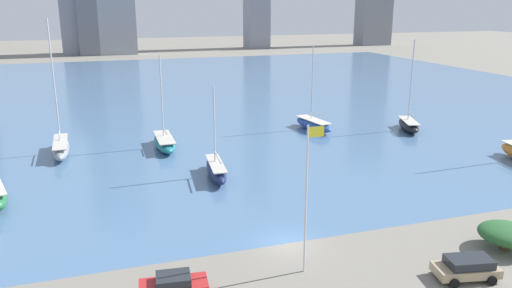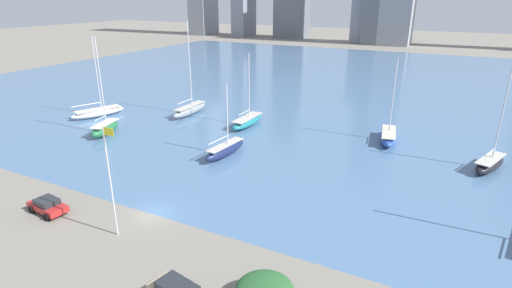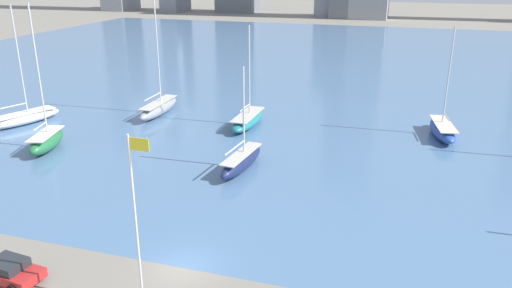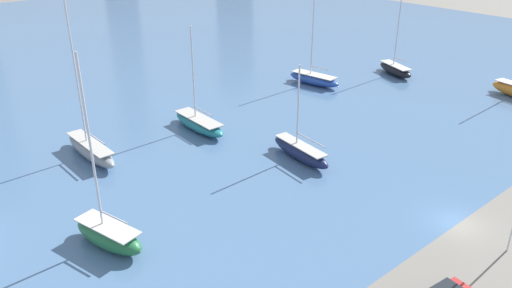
# 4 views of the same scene
# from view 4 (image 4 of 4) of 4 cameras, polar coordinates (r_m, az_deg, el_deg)

# --- Properties ---
(ground_plane) EXTENTS (500.00, 500.00, 0.00)m
(ground_plane) POSITION_cam_4_polar(r_m,az_deg,el_deg) (45.07, 22.06, -8.46)
(ground_plane) COLOR gray
(harbor_water) EXTENTS (180.00, 140.00, 0.00)m
(harbor_water) POSITION_cam_4_polar(r_m,az_deg,el_deg) (95.47, -17.60, 9.72)
(harbor_water) COLOR #4C7099
(harbor_water) RESTS_ON ground_plane
(sailboat_blue) EXTENTS (3.74, 8.78, 12.53)m
(sailboat_blue) POSITION_cam_4_polar(r_m,az_deg,el_deg) (75.06, 6.64, 7.42)
(sailboat_blue) COLOR #284CA8
(sailboat_blue) RESTS_ON harbor_water
(sailboat_teal) EXTENTS (2.60, 9.10, 12.16)m
(sailboat_teal) POSITION_cam_4_polar(r_m,az_deg,el_deg) (59.02, -6.55, 2.39)
(sailboat_teal) COLOR #1E757F
(sailboat_teal) RESTS_ON harbor_water
(sailboat_gray) EXTENTS (2.24, 9.90, 16.68)m
(sailboat_gray) POSITION_cam_4_polar(r_m,az_deg,el_deg) (54.69, -18.38, -0.54)
(sailboat_gray) COLOR gray
(sailboat_gray) RESTS_ON harbor_water
(sailboat_navy) EXTENTS (2.57, 8.52, 10.01)m
(sailboat_navy) POSITION_cam_4_polar(r_m,az_deg,el_deg) (51.83, 5.09, -0.83)
(sailboat_navy) COLOR #19234C
(sailboat_navy) RESTS_ON harbor_water
(sailboat_green) EXTENTS (3.98, 7.25, 15.25)m
(sailboat_green) POSITION_cam_4_polar(r_m,az_deg,el_deg) (40.40, -16.52, -9.86)
(sailboat_green) COLOR #236B3D
(sailboat_green) RESTS_ON harbor_water
(sailboat_black) EXTENTS (4.66, 7.94, 13.38)m
(sailboat_black) POSITION_cam_4_polar(r_m,az_deg,el_deg) (82.21, 15.63, 8.25)
(sailboat_black) COLOR black
(sailboat_black) RESTS_ON harbor_water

